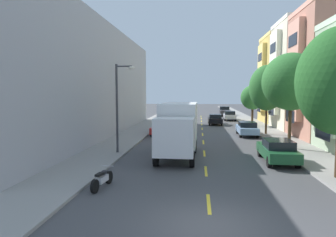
# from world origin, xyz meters

# --- Properties ---
(ground_plane) EXTENTS (160.00, 160.00, 0.00)m
(ground_plane) POSITION_xyz_m (0.00, 30.00, 0.00)
(ground_plane) COLOR #424244
(sidewalk_left) EXTENTS (3.20, 120.00, 0.14)m
(sidewalk_left) POSITION_xyz_m (-7.10, 28.00, 0.07)
(sidewalk_left) COLOR gray
(sidewalk_left) RESTS_ON ground_plane
(sidewalk_right) EXTENTS (3.20, 120.00, 0.14)m
(sidewalk_right) POSITION_xyz_m (7.10, 28.00, 0.07)
(sidewalk_right) COLOR gray
(sidewalk_right) RESTS_ON ground_plane
(lane_centerline_dashes) EXTENTS (0.14, 47.20, 0.01)m
(lane_centerline_dashes) POSITION_xyz_m (0.00, 24.50, 0.00)
(lane_centerline_dashes) COLOR yellow
(lane_centerline_dashes) RESTS_ON ground_plane
(townhouse_fourth_cream) EXTENTS (13.11, 7.46, 12.66)m
(townhouse_fourth_cream) POSITION_xyz_m (14.85, 27.64, 6.13)
(townhouse_fourth_cream) COLOR beige
(townhouse_fourth_cream) RESTS_ON ground_plane
(townhouse_fifth_mustard) EXTENTS (12.75, 7.46, 12.40)m
(townhouse_fifth_mustard) POSITION_xyz_m (14.67, 35.30, 6.00)
(townhouse_fifth_mustard) COLOR tan
(townhouse_fifth_mustard) RESTS_ON ground_plane
(apartment_block_opposite) EXTENTS (10.00, 36.00, 10.80)m
(apartment_block_opposite) POSITION_xyz_m (-13.70, 20.00, 5.40)
(apartment_block_opposite) COLOR #A8A8AD
(apartment_block_opposite) RESTS_ON ground_plane
(street_tree_second) EXTENTS (4.24, 4.24, 7.13)m
(street_tree_second) POSITION_xyz_m (6.40, 13.97, 5.13)
(street_tree_second) COLOR #47331E
(street_tree_second) RESTS_ON sidewalk_right
(street_tree_third) EXTENTS (3.55, 3.55, 6.97)m
(street_tree_third) POSITION_xyz_m (6.40, 22.06, 4.82)
(street_tree_third) COLOR #47331E
(street_tree_third) RESTS_ON sidewalk_right
(street_tree_farthest) EXTENTS (3.03, 3.03, 5.14)m
(street_tree_farthest) POSITION_xyz_m (6.40, 30.15, 3.72)
(street_tree_farthest) COLOR #47331E
(street_tree_farthest) RESTS_ON sidewalk_right
(street_lamp) EXTENTS (1.35, 0.28, 6.14)m
(street_lamp) POSITION_xyz_m (-5.93, 11.13, 3.74)
(street_lamp) COLOR #38383D
(street_lamp) RESTS_ON sidewalk_left
(delivery_box_truck) EXTENTS (2.50, 7.48, 3.60)m
(delivery_box_truck) POSITION_xyz_m (-1.80, 10.92, 2.00)
(delivery_box_truck) COLOR white
(delivery_box_truck) RESTS_ON ground_plane
(parked_suv_navy) EXTENTS (1.96, 4.81, 1.93)m
(parked_suv_navy) POSITION_xyz_m (-4.26, 51.44, 0.99)
(parked_suv_navy) COLOR navy
(parked_suv_navy) RESTS_ON ground_plane
(parked_pickup_charcoal) EXTENTS (2.07, 5.32, 1.73)m
(parked_pickup_charcoal) POSITION_xyz_m (4.46, 48.62, 0.83)
(parked_pickup_charcoal) COLOR #333338
(parked_pickup_charcoal) RESTS_ON ground_plane
(parked_pickup_champagne) EXTENTS (2.03, 5.31, 1.73)m
(parked_pickup_champagne) POSITION_xyz_m (-4.40, 35.19, 0.83)
(parked_pickup_champagne) COLOR tan
(parked_pickup_champagne) RESTS_ON ground_plane
(parked_hatchback_silver) EXTENTS (1.85, 4.05, 1.50)m
(parked_hatchback_silver) POSITION_xyz_m (4.39, 38.83, 0.76)
(parked_hatchback_silver) COLOR #B2B5BA
(parked_hatchback_silver) RESTS_ON ground_plane
(parked_sedan_sky) EXTENTS (1.88, 4.53, 1.43)m
(parked_sedan_sky) POSITION_xyz_m (4.44, 21.57, 0.75)
(parked_sedan_sky) COLOR #7A9EC6
(parked_sedan_sky) RESTS_ON ground_plane
(parked_sedan_forest) EXTENTS (1.88, 4.53, 1.43)m
(parked_sedan_forest) POSITION_xyz_m (4.48, 9.67, 0.75)
(parked_sedan_forest) COLOR #194C28
(parked_sedan_forest) RESTS_ON ground_plane
(parked_hatchback_teal) EXTENTS (1.79, 4.02, 1.50)m
(parked_hatchback_teal) POSITION_xyz_m (-4.47, 41.65, 0.76)
(parked_hatchback_teal) COLOR #195B60
(parked_hatchback_teal) RESTS_ON ground_plane
(parked_sedan_red) EXTENTS (1.81, 4.51, 1.43)m
(parked_sedan_red) POSITION_xyz_m (-4.20, 21.23, 0.75)
(parked_sedan_red) COLOR #AD1E1E
(parked_sedan_red) RESTS_ON ground_plane
(parked_pickup_white) EXTENTS (2.06, 5.32, 1.73)m
(parked_pickup_white) POSITION_xyz_m (-4.36, 27.24, 0.83)
(parked_pickup_white) COLOR silver
(parked_pickup_white) RESTS_ON ground_plane
(moving_black_sedan) EXTENTS (1.80, 4.50, 1.43)m
(moving_black_sedan) POSITION_xyz_m (1.80, 32.37, 0.75)
(moving_black_sedan) COLOR black
(moving_black_sedan) RESTS_ON ground_plane
(parked_motorcycle) EXTENTS (0.62, 2.05, 0.90)m
(parked_motorcycle) POSITION_xyz_m (-4.75, 3.50, 0.41)
(parked_motorcycle) COLOR black
(parked_motorcycle) RESTS_ON ground_plane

